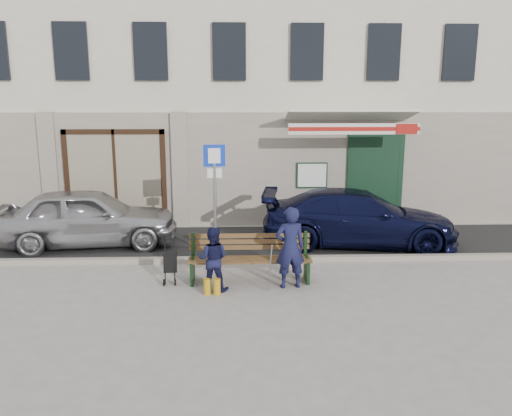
{
  "coord_description": "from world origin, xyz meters",
  "views": [
    {
      "loc": [
        0.2,
        -9.04,
        3.42
      ],
      "look_at": [
        0.6,
        1.6,
        1.2
      ],
      "focal_mm": 35.0,
      "sensor_mm": 36.0,
      "label": 1
    }
  ],
  "objects_px": {
    "car_navy": "(358,218)",
    "woman": "(213,259)",
    "parking_sign": "(215,184)",
    "bench": "(247,259)",
    "car_silver": "(88,217)",
    "man": "(290,248)",
    "stroller": "(170,263)"
  },
  "relations": [
    {
      "from": "woman",
      "to": "stroller",
      "type": "distance_m",
      "value": 0.98
    },
    {
      "from": "car_navy",
      "to": "woman",
      "type": "xyz_separation_m",
      "value": [
        -3.44,
        -2.94,
        -0.08
      ]
    },
    {
      "from": "car_navy",
      "to": "car_silver",
      "type": "bearing_deg",
      "value": 96.01
    },
    {
      "from": "car_silver",
      "to": "man",
      "type": "relative_size",
      "value": 2.72
    },
    {
      "from": "man",
      "to": "stroller",
      "type": "relative_size",
      "value": 1.77
    },
    {
      "from": "bench",
      "to": "man",
      "type": "distance_m",
      "value": 0.92
    },
    {
      "from": "car_silver",
      "to": "stroller",
      "type": "height_order",
      "value": "car_silver"
    },
    {
      "from": "parking_sign",
      "to": "woman",
      "type": "relative_size",
      "value": 2.11
    },
    {
      "from": "parking_sign",
      "to": "bench",
      "type": "relative_size",
      "value": 1.07
    },
    {
      "from": "stroller",
      "to": "car_navy",
      "type": "bearing_deg",
      "value": 27.3
    },
    {
      "from": "car_navy",
      "to": "stroller",
      "type": "bearing_deg",
      "value": 127.66
    },
    {
      "from": "car_silver",
      "to": "woman",
      "type": "relative_size",
      "value": 3.51
    },
    {
      "from": "car_silver",
      "to": "woman",
      "type": "height_order",
      "value": "car_silver"
    },
    {
      "from": "man",
      "to": "woman",
      "type": "xyz_separation_m",
      "value": [
        -1.45,
        -0.09,
        -0.17
      ]
    },
    {
      "from": "car_navy",
      "to": "woman",
      "type": "bearing_deg",
      "value": 137.81
    },
    {
      "from": "bench",
      "to": "man",
      "type": "xyz_separation_m",
      "value": [
        0.8,
        -0.34,
        0.32
      ]
    },
    {
      "from": "woman",
      "to": "car_silver",
      "type": "bearing_deg",
      "value": -34.89
    },
    {
      "from": "car_silver",
      "to": "man",
      "type": "xyz_separation_m",
      "value": [
        4.63,
        -2.99,
        0.06
      ]
    },
    {
      "from": "bench",
      "to": "car_navy",
      "type": "bearing_deg",
      "value": 42.09
    },
    {
      "from": "woman",
      "to": "car_navy",
      "type": "bearing_deg",
      "value": -130.18
    },
    {
      "from": "car_silver",
      "to": "car_navy",
      "type": "xyz_separation_m",
      "value": [
        6.62,
        -0.14,
        -0.04
      ]
    },
    {
      "from": "car_silver",
      "to": "parking_sign",
      "type": "bearing_deg",
      "value": -117.23
    },
    {
      "from": "parking_sign",
      "to": "bench",
      "type": "distance_m",
      "value": 2.06
    },
    {
      "from": "woman",
      "to": "stroller",
      "type": "xyz_separation_m",
      "value": [
        -0.85,
        0.43,
        -0.22
      ]
    },
    {
      "from": "car_silver",
      "to": "man",
      "type": "height_order",
      "value": "man"
    },
    {
      "from": "car_silver",
      "to": "bench",
      "type": "bearing_deg",
      "value": -131.59
    },
    {
      "from": "car_navy",
      "to": "parking_sign",
      "type": "height_order",
      "value": "parking_sign"
    },
    {
      "from": "bench",
      "to": "stroller",
      "type": "bearing_deg",
      "value": -179.89
    },
    {
      "from": "car_silver",
      "to": "bench",
      "type": "relative_size",
      "value": 1.77
    },
    {
      "from": "car_silver",
      "to": "parking_sign",
      "type": "xyz_separation_m",
      "value": [
        3.15,
        -1.17,
        0.98
      ]
    },
    {
      "from": "woman",
      "to": "man",
      "type": "bearing_deg",
      "value": -167.14
    },
    {
      "from": "woman",
      "to": "parking_sign",
      "type": "bearing_deg",
      "value": -79.91
    }
  ]
}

